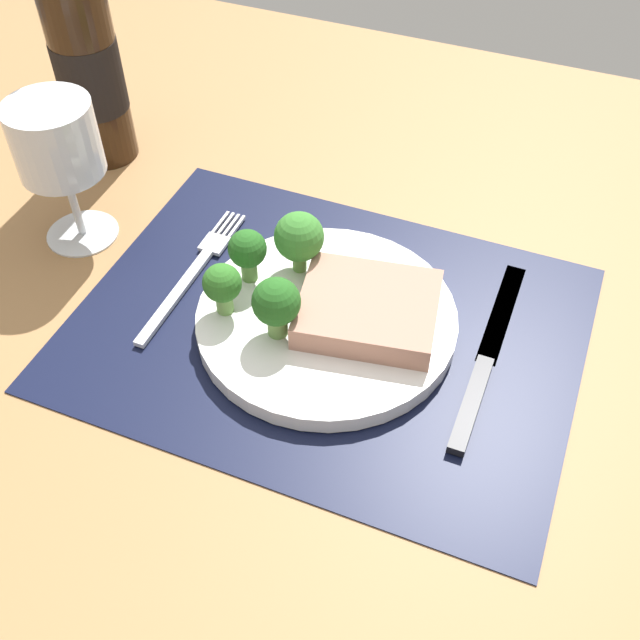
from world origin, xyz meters
The scene contains 12 objects.
ground_plane centered at (0.00, 0.00, -1.50)cm, with size 140.00×110.00×3.00cm, color #996D42.
placemat centered at (0.00, 0.00, 0.15)cm, with size 44.23×33.64×0.30cm, color black.
plate centered at (0.00, 0.00, 1.10)cm, with size 23.04×23.04×1.60cm, color white.
steak centered at (3.54, 0.80, 3.09)cm, with size 11.77×9.93×2.38cm, color tan.
broccoli_front_edge centered at (-3.04, -3.65, 5.45)cm, with size 4.13×4.13×5.84cm.
broccoli_back_left centered at (-8.19, 1.54, 5.22)cm, with size 3.49×3.49×5.31cm.
broccoli_near_steak centered at (-4.43, 4.40, 5.70)cm, with size 4.54×4.54×6.16cm.
broccoli_near_fork centered at (-8.41, -2.96, 5.00)cm, with size 3.41×3.41×5.04cm.
fork centered at (-14.23, 1.42, 0.55)cm, with size 2.40×19.20×0.50cm.
knife centered at (14.16, 0.53, 0.60)cm, with size 1.80×23.00×0.80cm.
wine_bottle centered at (-32.92, 15.71, 11.41)cm, with size 6.92×6.92×31.76cm.
wine_glass centered at (-27.57, 2.69, 10.36)cm, with size 7.98×7.98×14.71cm.
Camera 1 is at (16.57, -42.56, 50.30)cm, focal length 42.59 mm.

